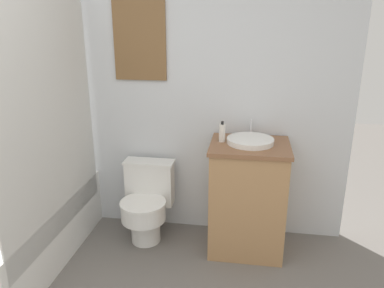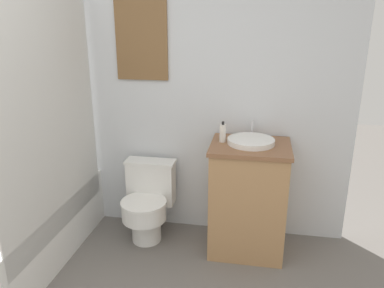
{
  "view_description": "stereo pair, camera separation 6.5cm",
  "coord_description": "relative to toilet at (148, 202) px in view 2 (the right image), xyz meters",
  "views": [
    {
      "loc": [
        0.84,
        -0.96,
        1.79
      ],
      "look_at": [
        0.45,
        1.58,
        0.93
      ],
      "focal_mm": 35.0,
      "sensor_mm": 36.0,
      "label": 1
    },
    {
      "loc": [
        0.91,
        -0.95,
        1.79
      ],
      "look_at": [
        0.45,
        1.58,
        0.93
      ],
      "focal_mm": 35.0,
      "sensor_mm": 36.0,
      "label": 2
    }
  ],
  "objects": [
    {
      "name": "wall_back",
      "position": [
        -0.03,
        0.28,
        0.93
      ],
      "size": [
        3.34,
        0.07,
        2.5
      ],
      "color": "silver",
      "rests_on": "ground_plane"
    },
    {
      "name": "shower_area",
      "position": [
        -0.84,
        -0.47,
        -0.04
      ],
      "size": [
        0.68,
        1.43,
        1.98
      ],
      "color": "white",
      "rests_on": "ground_plane"
    },
    {
      "name": "toilet",
      "position": [
        0.0,
        0.0,
        0.0
      ],
      "size": [
        0.42,
        0.5,
        0.66
      ],
      "color": "white",
      "rests_on": "ground_plane"
    },
    {
      "name": "vanity",
      "position": [
        0.84,
        -0.02,
        0.12
      ],
      "size": [
        0.6,
        0.52,
        0.9
      ],
      "color": "#AD7F51",
      "rests_on": "ground_plane"
    },
    {
      "name": "sink",
      "position": [
        0.84,
        0.0,
        0.59
      ],
      "size": [
        0.36,
        0.39,
        0.13
      ],
      "color": "white",
      "rests_on": "vanity"
    },
    {
      "name": "soap_bottle",
      "position": [
        0.62,
        0.01,
        0.64
      ],
      "size": [
        0.05,
        0.05,
        0.16
      ],
      "color": "silver",
      "rests_on": "vanity"
    }
  ]
}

